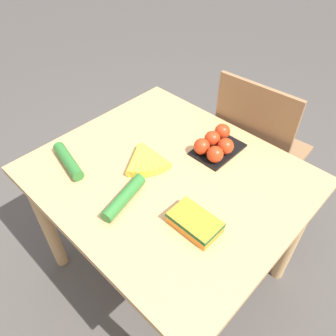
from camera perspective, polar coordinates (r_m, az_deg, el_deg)
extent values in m
plane|color=#4C4742|center=(1.86, 0.00, -16.89)|extent=(12.00, 12.00, 0.00)
cube|color=tan|center=(1.29, 0.00, -1.44)|extent=(1.01, 0.88, 0.03)
cylinder|color=tan|center=(1.70, -20.37, -9.06)|extent=(0.06, 0.06, 0.69)
cylinder|color=tan|center=(1.97, -1.70, 3.23)|extent=(0.06, 0.06, 0.69)
cylinder|color=tan|center=(1.66, 21.02, -11.06)|extent=(0.06, 0.06, 0.69)
cube|color=#8E6642|center=(1.85, 15.90, 2.96)|extent=(0.44, 0.43, 0.03)
cube|color=#8E6642|center=(1.56, 14.32, 6.30)|extent=(0.39, 0.04, 0.47)
cylinder|color=#8E6642|center=(2.10, 21.11, -1.80)|extent=(0.04, 0.04, 0.45)
cylinder|color=#8E6642|center=(2.18, 12.74, 2.52)|extent=(0.04, 0.04, 0.45)
cylinder|color=#8E6642|center=(1.86, 16.84, -7.59)|extent=(0.04, 0.04, 0.45)
cylinder|color=#8E6642|center=(1.95, 7.65, -2.48)|extent=(0.04, 0.04, 0.45)
sphere|color=brown|center=(1.38, -4.68, 3.77)|extent=(0.03, 0.03, 0.03)
cylinder|color=yellow|center=(1.32, -5.64, 1.45)|extent=(0.12, 0.16, 0.04)
cylinder|color=yellow|center=(1.32, -5.07, 1.40)|extent=(0.14, 0.15, 0.04)
cylinder|color=yellow|center=(1.32, -4.48, 1.41)|extent=(0.15, 0.13, 0.04)
cylinder|color=yellow|center=(1.32, -3.90, 1.49)|extent=(0.16, 0.12, 0.04)
cylinder|color=yellow|center=(1.32, -3.34, 1.63)|extent=(0.17, 0.09, 0.04)
cylinder|color=yellow|center=(1.33, -2.82, 1.82)|extent=(0.17, 0.07, 0.04)
cylinder|color=yellow|center=(1.33, -2.35, 2.07)|extent=(0.17, 0.04, 0.04)
cube|color=black|center=(1.40, 8.67, 3.20)|extent=(0.15, 0.22, 0.01)
sphere|color=red|center=(1.34, 5.88, 3.75)|extent=(0.07, 0.07, 0.07)
sphere|color=red|center=(1.31, 8.20, 2.38)|extent=(0.07, 0.07, 0.07)
sphere|color=red|center=(1.39, 7.71, 5.06)|extent=(0.07, 0.07, 0.07)
sphere|color=red|center=(1.36, 9.99, 3.76)|extent=(0.07, 0.07, 0.07)
sphere|color=red|center=(1.43, 9.43, 6.29)|extent=(0.07, 0.07, 0.07)
cube|color=orange|center=(1.10, 4.66, -9.45)|extent=(0.17, 0.10, 0.05)
cube|color=#145123|center=(1.09, 4.71, -8.99)|extent=(0.17, 0.11, 0.02)
cylinder|color=#2D702D|center=(1.36, -17.00, 1.22)|extent=(0.22, 0.09, 0.05)
cylinder|color=#2D702D|center=(1.18, -7.66, -5.11)|extent=(0.10, 0.22, 0.05)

